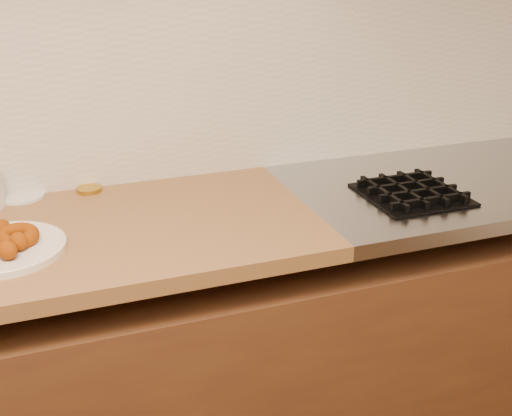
% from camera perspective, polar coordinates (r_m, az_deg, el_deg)
% --- Properties ---
extents(wall_back, '(4.00, 0.02, 2.70)m').
position_cam_1_polar(wall_back, '(1.81, -15.17, 15.57)').
color(wall_back, tan).
rests_on(wall_back, ground).
extents(base_cabinet, '(3.60, 0.60, 0.77)m').
position_cam_1_polar(base_cabinet, '(1.89, -11.09, -15.85)').
color(base_cabinet, '#563318').
rests_on(base_cabinet, floor).
extents(stovetop, '(1.30, 0.62, 0.04)m').
position_cam_1_polar(stovetop, '(2.09, 20.50, 2.49)').
color(stovetop, '#9EA0A5').
rests_on(stovetop, base_cabinet).
extents(backsplash, '(3.60, 0.02, 0.60)m').
position_cam_1_polar(backsplash, '(1.82, -14.65, 10.85)').
color(backsplash, beige).
rests_on(backsplash, wall_back).
extents(burner_grates, '(0.91, 0.26, 0.03)m').
position_cam_1_polar(burner_grates, '(2.01, 21.50, 2.49)').
color(burner_grates, black).
rests_on(burner_grates, stovetop).
extents(donut_plate, '(0.28, 0.28, 0.02)m').
position_cam_1_polar(donut_plate, '(1.56, -21.54, -3.40)').
color(donut_plate, silver).
rests_on(donut_plate, butcher_block).
extents(ring_donut, '(0.10, 0.10, 0.04)m').
position_cam_1_polar(ring_donut, '(1.55, -20.45, -2.35)').
color(ring_donut, '#833404').
rests_on(ring_donut, donut_plate).
extents(tub_lid, '(0.13, 0.13, 0.01)m').
position_cam_1_polar(tub_lid, '(1.87, -20.18, 1.04)').
color(tub_lid, silver).
rests_on(tub_lid, butcher_block).
extents(brass_jar_lid, '(0.09, 0.09, 0.01)m').
position_cam_1_polar(brass_jar_lid, '(1.86, -14.61, 1.61)').
color(brass_jar_lid, '#B48F2B').
rests_on(brass_jar_lid, butcher_block).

